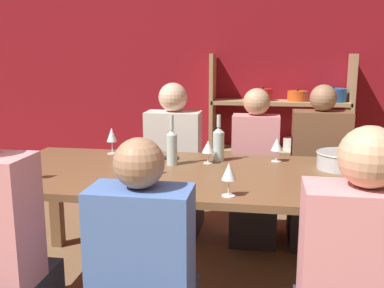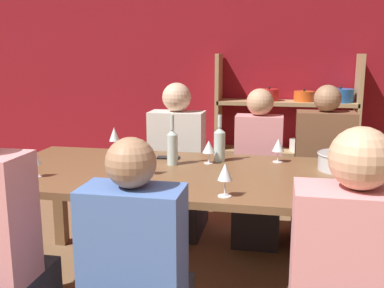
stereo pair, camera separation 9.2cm
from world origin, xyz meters
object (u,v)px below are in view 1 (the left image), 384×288
object	(u,v)px
dining_table	(189,185)
wine_glass_empty_a	(277,145)
wine_glass_red_c	(229,173)
cell_phone	(167,158)
wine_glass_empty_b	(208,147)
wine_glass_red_a	(35,160)
person_far_a	(318,186)
wine_bottle_dark	(172,146)
person_far_c	(254,185)
wine_glass_white_a	(112,136)
shelf_unit	(285,143)
wine_glass_red_b	(150,157)
wine_bottle_green	(219,143)
person_far_b	(174,178)
mixing_bowl	(341,160)

from	to	relation	value
dining_table	wine_glass_empty_a	bearing A→B (deg)	34.29
wine_glass_red_c	cell_phone	xyz separation A→B (m)	(-0.47, 0.74, -0.11)
wine_glass_empty_b	wine_glass_red_a	bearing A→B (deg)	-151.21
person_far_a	cell_phone	bearing A→B (deg)	26.75
wine_glass_red_c	wine_bottle_dark	bearing A→B (deg)	125.20
person_far_c	wine_glass_white_a	bearing A→B (deg)	22.35
wine_glass_empty_a	shelf_unit	bearing A→B (deg)	85.09
wine_glass_red_a	person_far_a	world-z (taller)	person_far_a
wine_glass_red_a	person_far_c	distance (m)	1.67
dining_table	wine_glass_white_a	bearing A→B (deg)	146.95
wine_glass_empty_a	wine_glass_white_a	bearing A→B (deg)	177.56
wine_bottle_dark	wine_glass_red_b	xyz separation A→B (m)	(-0.08, -0.25, -0.02)
wine_bottle_green	wine_glass_white_a	world-z (taller)	wine_bottle_green
wine_glass_red_a	person_far_b	size ratio (longest dim) A/B	0.13
wine_glass_empty_a	wine_glass_empty_b	distance (m)	0.45
shelf_unit	wine_glass_red_a	distance (m)	2.57
dining_table	wine_glass_red_c	size ratio (longest dim) A/B	13.76
shelf_unit	wine_bottle_green	size ratio (longest dim) A/B	4.69
dining_table	wine_glass_red_a	size ratio (longest dim) A/B	14.75
wine_glass_white_a	mixing_bowl	bearing A→B (deg)	-6.66
wine_glass_red_a	wine_glass_empty_a	distance (m)	1.49
wine_glass_red_c	person_far_c	world-z (taller)	person_far_c
dining_table	wine_glass_empty_b	world-z (taller)	wine_glass_empty_b
wine_bottle_green	wine_bottle_dark	size ratio (longest dim) A/B	0.96
shelf_unit	person_far_c	bearing A→B (deg)	-105.03
wine_glass_red_a	wine_glass_empty_b	bearing A→B (deg)	28.79
shelf_unit	wine_glass_red_c	world-z (taller)	shelf_unit
wine_glass_red_b	wine_bottle_dark	bearing A→B (deg)	72.48
person_far_b	shelf_unit	bearing A→B (deg)	-134.90
wine_glass_red_b	person_far_c	world-z (taller)	person_far_c
wine_glass_empty_a	wine_glass_empty_b	size ratio (longest dim) A/B	1.04
shelf_unit	person_far_a	distance (m)	1.00
dining_table	wine_glass_empty_a	world-z (taller)	wine_glass_empty_a
wine_glass_empty_a	cell_phone	world-z (taller)	wine_glass_empty_a
wine_glass_red_a	wine_glass_empty_a	xyz separation A→B (m)	(1.35, 0.62, 0.00)
wine_glass_red_a	person_far_a	distance (m)	2.07
wine_bottle_dark	wine_glass_red_a	bearing A→B (deg)	-148.34
wine_glass_red_c	wine_glass_empty_a	world-z (taller)	wine_glass_red_c
wine_glass_red_c	person_far_b	size ratio (longest dim) A/B	0.14
wine_bottle_green	person_far_a	distance (m)	0.99
wine_glass_empty_a	person_far_b	distance (m)	1.05
cell_phone	person_far_c	xyz separation A→B (m)	(0.58, 0.49, -0.31)
person_far_b	wine_glass_white_a	bearing A→B (deg)	55.51
shelf_unit	wine_bottle_dark	xyz separation A→B (m)	(-0.78, -1.66, 0.28)
mixing_bowl	wine_glass_red_a	bearing A→B (deg)	-164.01
cell_phone	person_far_a	bearing A→B (deg)	26.75
mixing_bowl	cell_phone	xyz separation A→B (m)	(-1.10, 0.10, -0.05)
wine_glass_red_b	person_far_b	size ratio (longest dim) A/B	0.13
wine_bottle_green	wine_glass_red_a	size ratio (longest dim) A/B	1.93
wine_glass_empty_b	wine_bottle_dark	bearing A→B (deg)	-161.34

